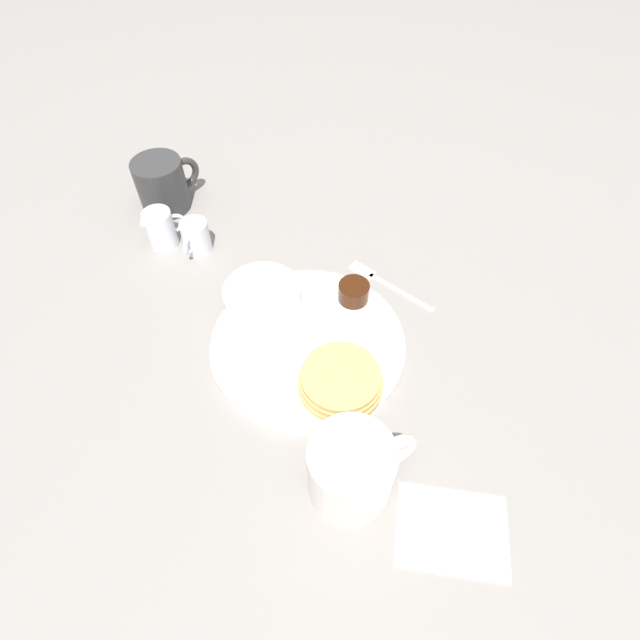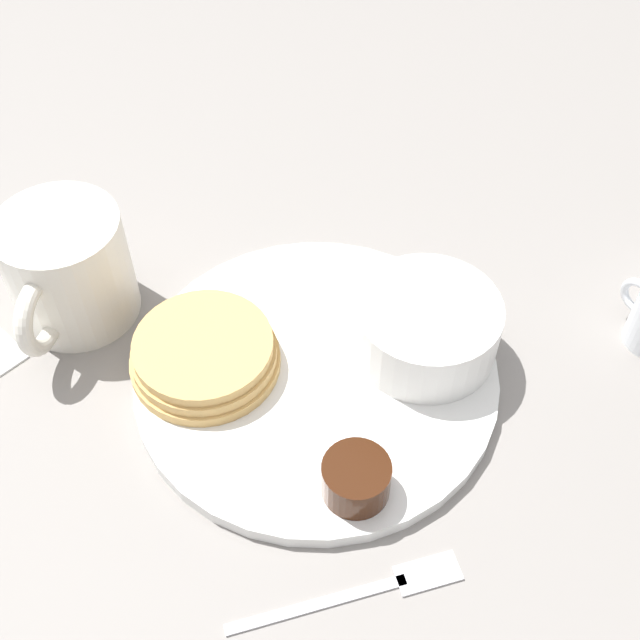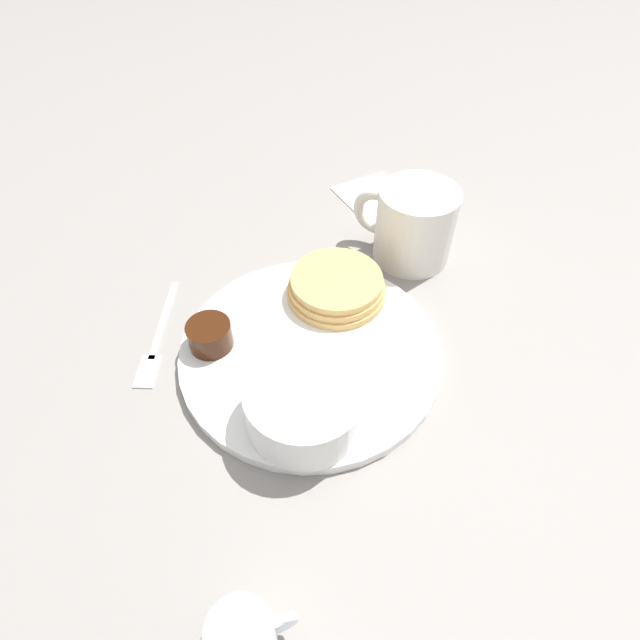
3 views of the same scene
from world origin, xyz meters
name	(u,v)px [view 2 (image 2 of 3)]	position (x,y,z in m)	size (l,w,h in m)	color
ground_plane	(316,379)	(0.00, 0.00, 0.00)	(4.00, 4.00, 0.00)	gray
plate	(316,374)	(0.00, 0.00, 0.01)	(0.27, 0.27, 0.01)	white
pancake_stack	(204,354)	(0.05, -0.06, 0.03)	(0.11, 0.11, 0.03)	tan
bowl	(427,325)	(-0.07, 0.05, 0.04)	(0.11, 0.11, 0.05)	white
syrup_cup	(356,479)	(0.06, 0.09, 0.03)	(0.05, 0.05, 0.03)	#38190A
butter_ramekin	(453,346)	(-0.07, 0.07, 0.03)	(0.05, 0.05, 0.04)	white
coffee_mug	(67,270)	(0.07, -0.19, 0.05)	(0.12, 0.09, 0.09)	silver
fork	(374,588)	(0.10, 0.13, 0.00)	(0.13, 0.09, 0.00)	silver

